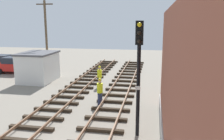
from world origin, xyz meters
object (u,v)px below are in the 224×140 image
(signal_mast, at_px, (139,66))
(utility_pole_far, at_px, (46,36))
(parked_car_red, at_px, (15,65))
(parked_car_blue, at_px, (0,62))
(control_hut, at_px, (38,67))
(track_worker_foreground, at_px, (100,91))
(track_worker_distant, at_px, (100,76))

(signal_mast, bearing_deg, utility_pole_far, 130.18)
(signal_mast, height_order, utility_pole_far, utility_pole_far)
(parked_car_red, xyz_separation_m, parked_car_blue, (-2.71, 1.27, 0.00))
(signal_mast, distance_m, control_hut, 13.91)
(signal_mast, distance_m, utility_pole_far, 16.48)
(signal_mast, bearing_deg, track_worker_foreground, 125.20)
(utility_pole_far, xyz_separation_m, track_worker_distant, (6.74, -4.18, -3.13))
(control_hut, relative_size, track_worker_foreground, 2.03)
(parked_car_blue, xyz_separation_m, utility_pole_far, (6.43, -0.96, 3.16))
(control_hut, distance_m, parked_car_blue, 8.16)
(utility_pole_far, bearing_deg, track_worker_distant, -31.80)
(parked_car_red, xyz_separation_m, track_worker_distant, (10.46, -3.86, 0.03))
(parked_car_blue, relative_size, utility_pole_far, 0.54)
(utility_pole_far, relative_size, track_worker_distant, 4.13)
(parked_car_red, xyz_separation_m, utility_pole_far, (3.72, 0.31, 3.16))
(parked_car_blue, xyz_separation_m, track_worker_distant, (13.16, -5.14, 0.03))
(track_worker_foreground, height_order, track_worker_distant, same)
(utility_pole_far, relative_size, track_worker_foreground, 4.13)
(track_worker_foreground, bearing_deg, control_hut, 143.53)
(signal_mast, xyz_separation_m, parked_car_blue, (-17.05, 13.54, -2.62))
(signal_mast, bearing_deg, control_hut, 137.06)
(parked_car_red, bearing_deg, parked_car_blue, 154.85)
(signal_mast, height_order, parked_car_blue, signal_mast)
(control_hut, xyz_separation_m, parked_car_red, (-4.28, 2.91, -0.49))
(parked_car_blue, bearing_deg, control_hut, -30.86)
(utility_pole_far, bearing_deg, track_worker_foreground, -47.70)
(control_hut, relative_size, utility_pole_far, 0.49)
(track_worker_foreground, xyz_separation_m, track_worker_distant, (-1.05, 4.38, 0.00))
(signal_mast, xyz_separation_m, track_worker_foreground, (-2.84, 4.03, -2.59))
(utility_pole_far, xyz_separation_m, track_worker_foreground, (7.79, -8.56, -3.13))
(utility_pole_far, height_order, track_worker_foreground, utility_pole_far)
(signal_mast, distance_m, parked_car_blue, 21.93)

